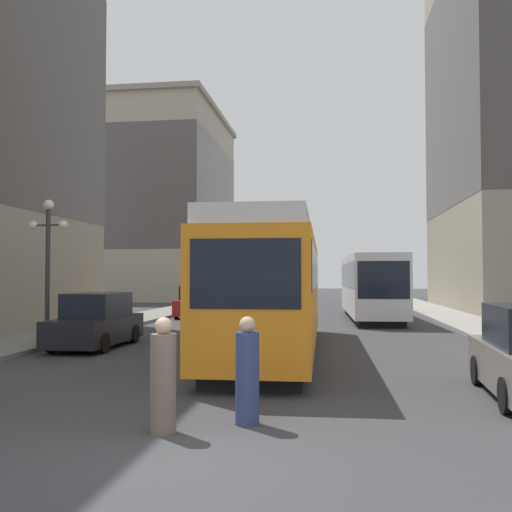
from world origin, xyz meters
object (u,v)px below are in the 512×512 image
at_px(parked_car_left_mid, 96,322).
at_px(pedestrian_crossing_near, 163,379).
at_px(pedestrian_crossing_far, 247,374).
at_px(lamp_post_left_near, 48,247).
at_px(transit_bus, 370,284).
at_px(streetcar, 274,285).
at_px(parked_car_left_near, 197,302).

relative_size(parked_car_left_mid, pedestrian_crossing_near, 2.52).
height_order(pedestrian_crossing_far, lamp_post_left_near, lamp_post_left_near).
bearing_deg(parked_car_left_mid, transit_bus, 53.87).
bearing_deg(pedestrian_crossing_near, streetcar, -32.74).
bearing_deg(pedestrian_crossing_far, lamp_post_left_near, -83.17).
distance_m(parked_car_left_mid, pedestrian_crossing_near, 10.98).
distance_m(transit_bus, parked_car_left_mid, 17.03).
bearing_deg(parked_car_left_mid, parked_car_left_near, 89.62).
relative_size(pedestrian_crossing_near, lamp_post_left_near, 0.36).
height_order(streetcar, pedestrian_crossing_far, streetcar).
relative_size(streetcar, transit_bus, 1.12).
height_order(streetcar, transit_bus, streetcar).
bearing_deg(parked_car_left_near, transit_bus, -3.64).
bearing_deg(pedestrian_crossing_near, pedestrian_crossing_far, -90.18).
height_order(parked_car_left_near, lamp_post_left_near, lamp_post_left_near).
distance_m(parked_car_left_near, lamp_post_left_near, 14.10).
xyz_separation_m(streetcar, parked_car_left_mid, (-6.04, 0.31, -1.26)).
xyz_separation_m(pedestrian_crossing_far, lamp_post_left_near, (-8.41, 9.23, 2.59)).
relative_size(parked_car_left_near, parked_car_left_mid, 1.03).
xyz_separation_m(parked_car_left_near, lamp_post_left_near, (-1.90, -13.74, 2.56)).
bearing_deg(pedestrian_crossing_far, transit_bus, -134.03).
height_order(streetcar, pedestrian_crossing_near, streetcar).
bearing_deg(parked_car_left_mid, streetcar, -3.35).
relative_size(streetcar, lamp_post_left_near, 2.81).
distance_m(streetcar, pedestrian_crossing_far, 8.77).
height_order(transit_bus, lamp_post_left_near, lamp_post_left_near).
relative_size(streetcar, pedestrian_crossing_far, 7.91).
bearing_deg(streetcar, transit_bus, 73.54).
distance_m(parked_car_left_near, pedestrian_crossing_near, 24.20).
xyz_separation_m(parked_car_left_mid, pedestrian_crossing_far, (6.51, -8.97, -0.03)).
distance_m(pedestrian_crossing_near, pedestrian_crossing_far, 1.37).
relative_size(parked_car_left_mid, lamp_post_left_near, 0.91).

